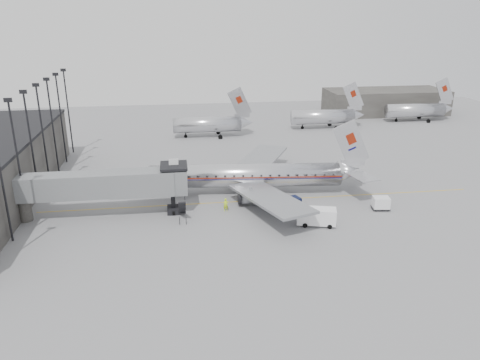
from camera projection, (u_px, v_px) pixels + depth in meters
The scene contains 13 objects.
ground at pixel (249, 219), 58.68m from camera, with size 160.00×160.00×0.00m, color slate.
hangar at pixel (385, 101), 119.53m from camera, with size 30.00×12.00×6.00m, color #373432.
apron_line at pixel (263, 200), 64.66m from camera, with size 0.15×60.00×0.01m, color gold.
jet_bridge at pixel (113, 185), 58.47m from camera, with size 21.00×6.20×7.10m.
floodlight_masts at pixel (37, 137), 64.31m from camera, with size 0.90×42.25×15.25m.
distant_aircraft_near at pixel (208, 124), 96.64m from camera, with size 16.39×3.20×10.26m.
distant_aircraft_mid at pixel (323, 116), 103.82m from camera, with size 16.39×3.20×10.26m.
distant_aircraft_far at pixel (416, 110), 110.73m from camera, with size 16.39×3.20×10.26m.
airliner at pixel (250, 175), 66.30m from camera, with size 33.81×31.20×10.70m.
service_van at pixel (317, 217), 56.67m from camera, with size 4.97×2.94×2.20m.
baggage_cart_navy at pixel (292, 204), 61.02m from camera, with size 2.68×2.36×1.76m.
baggage_cart_white at pixel (381, 203), 61.34m from camera, with size 2.39×1.94×1.72m.
ramp_worker at pixel (226, 205), 60.84m from camera, with size 0.64×0.42×1.75m, color #C9F41C.
Camera 1 is at (-8.61, -52.86, 24.50)m, focal length 35.00 mm.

